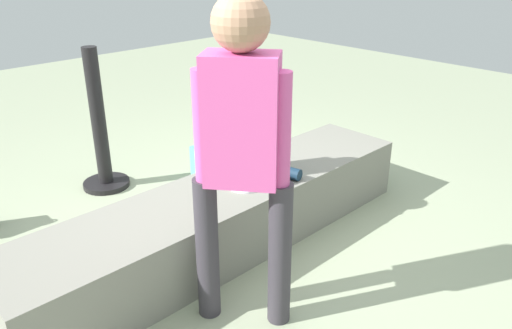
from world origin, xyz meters
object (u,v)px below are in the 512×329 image
at_px(adult_standing, 242,142).
at_px(child_seated, 268,142).
at_px(cake_plate, 246,183).
at_px(gift_bag, 207,163).
at_px(cake_box_white, 260,151).
at_px(water_bottle_near_gift, 233,143).

bearing_deg(adult_standing, child_seated, 37.04).
relative_size(cake_plate, gift_bag, 0.59).
distance_m(child_seated, cake_box_white, 1.37).
bearing_deg(water_bottle_near_gift, cake_box_white, -70.13).
height_order(child_seated, adult_standing, adult_standing).
relative_size(adult_standing, cake_plate, 7.17).
xyz_separation_m(child_seated, cake_box_white, (0.84, 0.92, -0.57)).
height_order(adult_standing, gift_bag, adult_standing).
height_order(child_seated, water_bottle_near_gift, child_seated).
relative_size(child_seated, cake_plate, 2.16).
relative_size(adult_standing, gift_bag, 4.24).
relative_size(water_bottle_near_gift, cake_box_white, 0.65).
distance_m(water_bottle_near_gift, cake_box_white, 0.28).
height_order(adult_standing, cake_plate, adult_standing).
relative_size(gift_bag, cake_box_white, 1.36).
height_order(child_seated, cake_box_white, child_seated).
xyz_separation_m(adult_standing, cake_box_white, (1.54, 1.45, -0.91)).
distance_m(cake_plate, gift_bag, 1.00).
height_order(cake_plate, cake_box_white, cake_plate).
distance_m(adult_standing, cake_box_white, 2.31).
height_order(child_seated, cake_plate, child_seated).
xyz_separation_m(cake_plate, cake_box_white, (1.07, 0.96, -0.38)).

